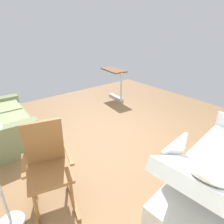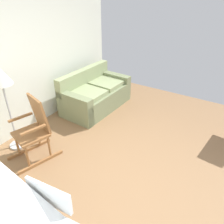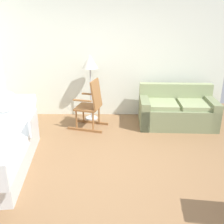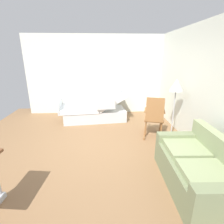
{
  "view_description": "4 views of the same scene",
  "coord_description": "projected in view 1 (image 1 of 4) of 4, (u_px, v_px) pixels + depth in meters",
  "views": [
    {
      "loc": [
        -2.2,
        2.0,
        1.98
      ],
      "look_at": [
        -0.2,
        0.39,
        0.78
      ],
      "focal_mm": 30.02,
      "sensor_mm": 36.0,
      "label": 1
    },
    {
      "loc": [
        -2.2,
        -1.06,
        2.53
      ],
      "look_at": [
        0.24,
        0.49,
        0.83
      ],
      "focal_mm": 35.7,
      "sensor_mm": 36.0,
      "label": 2
    },
    {
      "loc": [
        0.04,
        -3.45,
        2.24
      ],
      "look_at": [
        0.02,
        0.62,
        0.7
      ],
      "focal_mm": 40.5,
      "sensor_mm": 36.0,
      "label": 3
    },
    {
      "loc": [
        3.61,
        0.22,
        2.0
      ],
      "look_at": [
        0.05,
        0.42,
        0.83
      ],
      "focal_mm": 27.55,
      "sensor_mm": 36.0,
      "label": 4
    }
  ],
  "objects": [
    {
      "name": "ground_plane",
      "position": [
        122.0,
        141.0,
        3.53
      ],
      "size": [
        6.25,
        6.25,
        0.0
      ],
      "primitive_type": "plane",
      "color": "olive"
    },
    {
      "name": "hospital_bed",
      "position": [
        222.0,
        181.0,
        2.21
      ],
      "size": [
        1.17,
        2.15,
        1.05
      ],
      "color": "silver",
      "rests_on": "ground"
    },
    {
      "name": "couch",
      "position": [
        3.0,
        125.0,
        3.45
      ],
      "size": [
        1.63,
        0.91,
        0.85
      ],
      "color": "#737D57",
      "rests_on": "ground"
    },
    {
      "name": "rocking_chair",
      "position": [
        48.0,
        166.0,
        2.15
      ],
      "size": [
        0.86,
        0.66,
        1.05
      ],
      "color": "brown",
      "rests_on": "ground"
    },
    {
      "name": "overbed_table",
      "position": [
        115.0,
        81.0,
        5.35
      ],
      "size": [
        0.86,
        0.49,
        0.84
      ],
      "color": "#B2B5BA",
      "rests_on": "ground"
    }
  ]
}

